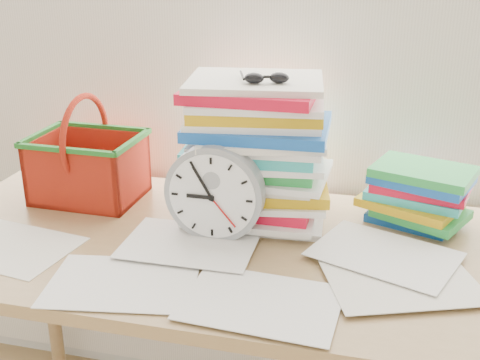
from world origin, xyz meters
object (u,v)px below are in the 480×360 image
(basket, at_px, (87,149))
(book_stack, at_px, (416,195))
(desk, at_px, (212,269))
(paper_stack, at_px, (257,150))
(clock, at_px, (215,193))

(basket, bearing_deg, book_stack, 4.54)
(desk, bearing_deg, paper_stack, 66.23)
(clock, bearing_deg, paper_stack, 65.83)
(paper_stack, xyz_separation_m, book_stack, (0.39, 0.05, -0.10))
(basket, bearing_deg, paper_stack, 0.52)
(desk, xyz_separation_m, basket, (-0.39, 0.17, 0.21))
(desk, relative_size, basket, 5.00)
(clock, bearing_deg, desk, -109.47)
(clock, bearing_deg, book_stack, 23.92)
(paper_stack, bearing_deg, basket, 179.23)
(clock, bearing_deg, basket, 158.97)
(clock, height_order, book_stack, clock)
(paper_stack, relative_size, basket, 1.25)
(desk, xyz_separation_m, clock, (0.00, 0.01, 0.19))
(desk, height_order, basket, basket)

